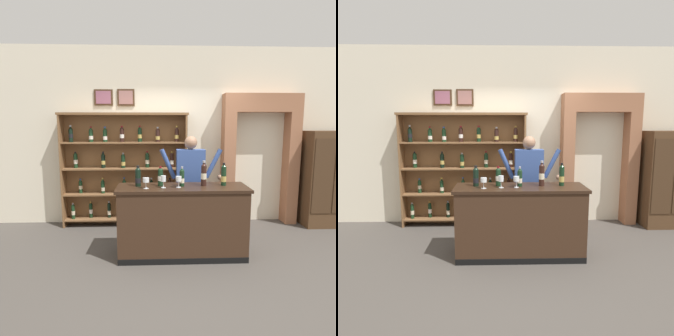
# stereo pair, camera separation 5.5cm
# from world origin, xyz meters

# --- Properties ---
(ground_plane) EXTENTS (14.00, 14.00, 0.02)m
(ground_plane) POSITION_xyz_m (0.00, 0.00, -0.01)
(ground_plane) COLOR #47423D
(back_wall) EXTENTS (12.00, 0.19, 3.19)m
(back_wall) POSITION_xyz_m (-0.00, 1.57, 1.60)
(back_wall) COLOR beige
(back_wall) RESTS_ON ground
(wine_shelf) EXTENTS (2.25, 0.30, 2.02)m
(wine_shelf) POSITION_xyz_m (-0.90, 1.34, 1.08)
(wine_shelf) COLOR brown
(wine_shelf) RESTS_ON ground
(archway_doorway) EXTENTS (1.38, 0.45, 2.36)m
(archway_doorway) POSITION_xyz_m (1.55, 1.43, 1.32)
(archway_doorway) COLOR #9E6647
(archway_doorway) RESTS_ON ground
(side_cabinet) EXTENTS (0.77, 0.48, 1.71)m
(side_cabinet) POSITION_xyz_m (2.70, 1.15, 0.86)
(side_cabinet) COLOR #4C331E
(side_cabinet) RESTS_ON ground
(tasting_counter) EXTENTS (1.79, 0.59, 0.99)m
(tasting_counter) POSITION_xyz_m (0.02, -0.00, 0.49)
(tasting_counter) COLOR #382316
(tasting_counter) RESTS_ON ground
(shopkeeper) EXTENTS (1.00, 0.22, 1.65)m
(shopkeeper) POSITION_xyz_m (0.20, 0.62, 1.02)
(shopkeeper) COLOR #2D3347
(shopkeeper) RESTS_ON ground
(tasting_bottle_grappa) EXTENTS (0.08, 0.08, 0.29)m
(tasting_bottle_grappa) POSITION_xyz_m (-0.59, 0.04, 1.12)
(tasting_bottle_grappa) COLOR black
(tasting_bottle_grappa) RESTS_ON tasting_counter
(tasting_bottle_super_tuscan) EXTENTS (0.07, 0.07, 0.27)m
(tasting_bottle_super_tuscan) POSITION_xyz_m (-0.28, 0.06, 1.12)
(tasting_bottle_super_tuscan) COLOR black
(tasting_bottle_super_tuscan) RESTS_ON tasting_counter
(tasting_bottle_prosecco) EXTENTS (0.07, 0.07, 0.27)m
(tasting_bottle_prosecco) POSITION_xyz_m (0.01, 0.02, 1.11)
(tasting_bottle_prosecco) COLOR black
(tasting_bottle_prosecco) RESTS_ON tasting_counter
(tasting_bottle_chianti) EXTENTS (0.08, 0.08, 0.35)m
(tasting_bottle_chianti) POSITION_xyz_m (0.31, 0.04, 1.15)
(tasting_bottle_chianti) COLOR black
(tasting_bottle_chianti) RESTS_ON tasting_counter
(tasting_bottle_brunello) EXTENTS (0.07, 0.07, 0.32)m
(tasting_bottle_brunello) POSITION_xyz_m (0.59, 0.05, 1.13)
(tasting_bottle_brunello) COLOR black
(tasting_bottle_brunello) RESTS_ON tasting_counter
(wine_glass_right) EXTENTS (0.08, 0.08, 0.15)m
(wine_glass_right) POSITION_xyz_m (-0.47, -0.11, 1.10)
(wine_glass_right) COLOR silver
(wine_glass_right) RESTS_ON tasting_counter
(wine_glass_center) EXTENTS (0.08, 0.08, 0.15)m
(wine_glass_center) POSITION_xyz_m (-0.04, -0.06, 1.10)
(wine_glass_center) COLOR silver
(wine_glass_center) RESTS_ON tasting_counter
(wine_glass_spare) EXTENTS (0.07, 0.07, 0.16)m
(wine_glass_spare) POSITION_xyz_m (-0.24, -0.07, 1.10)
(wine_glass_spare) COLOR silver
(wine_glass_spare) RESTS_ON tasting_counter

